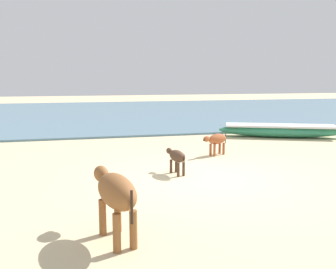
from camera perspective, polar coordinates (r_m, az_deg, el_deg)
ground at (r=8.42m, az=5.99°, el=-6.81°), size 80.00×80.00×0.00m
sea_water at (r=24.03m, az=-7.03°, el=3.46°), size 60.00×20.00×0.08m
fishing_boat_3 at (r=14.71m, az=17.07°, el=0.63°), size 4.70×2.69×0.68m
cow_adult_brown at (r=5.18m, az=-8.19°, el=-8.96°), size 0.66×1.46×0.96m
calf_near_dark at (r=8.66m, az=1.35°, el=-3.48°), size 0.39×0.88×0.58m
calf_far_rust at (r=10.84m, az=7.56°, el=-0.84°), size 0.93×0.62×0.64m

